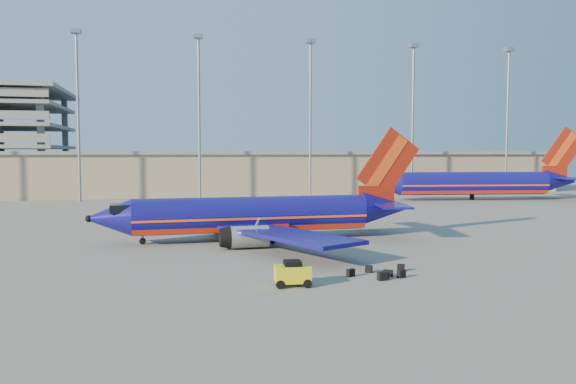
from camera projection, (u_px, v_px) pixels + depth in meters
name	position (u px, v px, depth m)	size (l,w,h in m)	color
ground	(278.00, 237.00, 54.92)	(220.00, 220.00, 0.00)	slate
terminal_building	(271.00, 172.00, 113.29)	(122.00, 16.00, 8.50)	#9E886D
light_mast_row	(256.00, 100.00, 99.62)	(101.60, 1.60, 28.65)	gray
aircraft_main	(260.00, 216.00, 52.91)	(31.85, 30.63, 10.78)	navy
aircraft_second	(478.00, 183.00, 97.69)	(37.99, 14.72, 12.88)	navy
baggage_tug	(293.00, 273.00, 34.53)	(2.30, 1.48, 1.59)	#CCC912
luggage_pile	(382.00, 273.00, 37.28)	(4.60, 2.92, 0.55)	black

